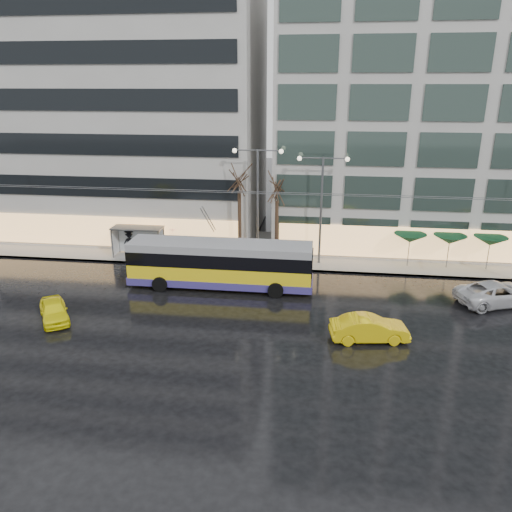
% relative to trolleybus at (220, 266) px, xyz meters
% --- Properties ---
extents(ground, '(140.00, 140.00, 0.00)m').
position_rel_trolleybus_xyz_m(ground, '(-0.05, -5.13, -1.64)').
color(ground, black).
rests_on(ground, ground).
extents(sidewalk, '(80.00, 10.00, 0.15)m').
position_rel_trolleybus_xyz_m(sidewalk, '(1.95, 8.87, -1.56)').
color(sidewalk, gray).
rests_on(sidewalk, ground).
extents(kerb, '(80.00, 0.10, 0.15)m').
position_rel_trolleybus_xyz_m(kerb, '(1.95, 3.92, -1.56)').
color(kerb, slate).
rests_on(kerb, ground).
extents(building_left, '(34.00, 14.00, 22.00)m').
position_rel_trolleybus_xyz_m(building_left, '(-16.05, 13.87, 9.51)').
color(building_left, '#A3A09B').
rests_on(building_left, sidewalk).
extents(building_right, '(32.00, 14.00, 25.00)m').
position_rel_trolleybus_xyz_m(building_right, '(18.95, 13.87, 11.01)').
color(building_right, '#A3A09B').
rests_on(building_right, sidewalk).
extents(trolleybus, '(13.06, 5.11, 6.05)m').
position_rel_trolleybus_xyz_m(trolleybus, '(0.00, 0.00, 0.00)').
color(trolleybus, yellow).
rests_on(trolleybus, ground).
extents(catenary, '(42.24, 5.12, 7.00)m').
position_rel_trolleybus_xyz_m(catenary, '(0.95, 2.81, 2.62)').
color(catenary, '#595B60').
rests_on(catenary, ground).
extents(bus_shelter, '(4.20, 1.60, 2.51)m').
position_rel_trolleybus_xyz_m(bus_shelter, '(-8.44, 5.56, 0.32)').
color(bus_shelter, '#595B60').
rests_on(bus_shelter, sidewalk).
extents(street_lamp_near, '(3.96, 0.36, 9.03)m').
position_rel_trolleybus_xyz_m(street_lamp_near, '(1.95, 5.67, 4.35)').
color(street_lamp_near, '#595B60').
rests_on(street_lamp_near, sidewalk).
extents(street_lamp_far, '(3.96, 0.36, 8.53)m').
position_rel_trolleybus_xyz_m(street_lamp_far, '(6.95, 5.67, 4.08)').
color(street_lamp_far, '#595B60').
rests_on(street_lamp_far, sidewalk).
extents(tree_a, '(3.20, 3.20, 8.40)m').
position_rel_trolleybus_xyz_m(tree_a, '(0.45, 5.87, 5.45)').
color(tree_a, black).
rests_on(tree_a, sidewalk).
extents(tree_b, '(3.20, 3.20, 7.70)m').
position_rel_trolleybus_xyz_m(tree_b, '(3.45, 6.07, 4.76)').
color(tree_b, black).
rests_on(tree_b, sidewalk).
extents(parasol_a, '(2.50, 2.50, 2.65)m').
position_rel_trolleybus_xyz_m(parasol_a, '(13.95, 5.87, 0.81)').
color(parasol_a, '#595B60').
rests_on(parasol_a, sidewalk).
extents(parasol_b, '(2.50, 2.50, 2.65)m').
position_rel_trolleybus_xyz_m(parasol_b, '(16.95, 5.87, 0.81)').
color(parasol_b, '#595B60').
rests_on(parasol_b, sidewalk).
extents(parasol_c, '(2.50, 2.50, 2.65)m').
position_rel_trolleybus_xyz_m(parasol_c, '(19.95, 5.87, 0.81)').
color(parasol_c, '#595B60').
rests_on(parasol_c, sidewalk).
extents(taxi_a, '(3.39, 4.00, 1.29)m').
position_rel_trolleybus_xyz_m(taxi_a, '(-9.19, -6.57, -0.99)').
color(taxi_a, '#FFF50D').
rests_on(taxi_a, ground).
extents(taxi_b, '(4.61, 2.20, 1.46)m').
position_rel_trolleybus_xyz_m(taxi_b, '(9.93, -6.62, -0.91)').
color(taxi_b, yellow).
rests_on(taxi_b, ground).
extents(sedan_silver, '(6.05, 4.29, 1.53)m').
position_rel_trolleybus_xyz_m(sedan_silver, '(18.74, -0.51, -0.87)').
color(sedan_silver, silver).
rests_on(sedan_silver, ground).
extents(pedestrian_a, '(1.19, 1.20, 2.19)m').
position_rel_trolleybus_xyz_m(pedestrian_a, '(-5.38, 6.39, -0.01)').
color(pedestrian_a, black).
rests_on(pedestrian_a, sidewalk).
extents(pedestrian_b, '(1.03, 0.95, 1.71)m').
position_rel_trolleybus_xyz_m(pedestrian_b, '(-7.10, 5.44, -0.63)').
color(pedestrian_b, black).
rests_on(pedestrian_b, sidewalk).
extents(pedestrian_c, '(1.23, 0.84, 2.11)m').
position_rel_trolleybus_xyz_m(pedestrian_c, '(-9.09, 6.10, -0.36)').
color(pedestrian_c, black).
rests_on(pedestrian_c, sidewalk).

